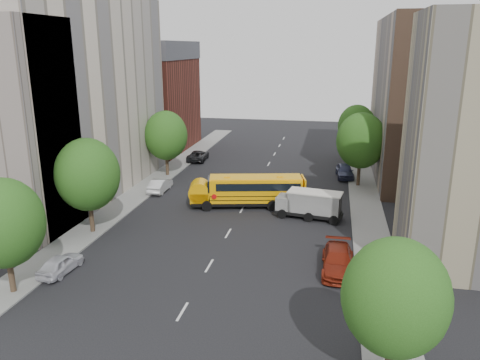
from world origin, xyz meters
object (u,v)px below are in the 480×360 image
(parked_car_3, at_px, (338,261))
(street_tree_2, at_px, (166,135))
(parked_car_4, at_px, (345,171))
(street_tree_1, at_px, (88,175))
(street_tree_5, at_px, (357,126))
(safari_truck, at_px, (310,204))
(parked_car_1, at_px, (160,185))
(school_bus, at_px, (247,189))
(street_tree_4, at_px, (361,141))
(street_tree_0, at_px, (4,223))
(street_tree_3, at_px, (395,298))
(parked_car_0, at_px, (60,264))
(parked_car_2, at_px, (198,155))

(parked_car_3, bearing_deg, street_tree_2, 132.80)
(parked_car_4, bearing_deg, street_tree_1, -138.96)
(street_tree_1, height_order, parked_car_3, street_tree_1)
(parked_car_3, relative_size, parked_car_4, 1.14)
(street_tree_5, xyz_separation_m, safari_truck, (-4.67, -23.01, -3.38))
(parked_car_1, height_order, parked_car_4, parked_car_4)
(parked_car_1, bearing_deg, school_bus, 162.87)
(street_tree_4, bearing_deg, street_tree_0, -128.16)
(street_tree_3, relative_size, parked_car_3, 1.36)
(street_tree_1, relative_size, parked_car_4, 1.71)
(street_tree_0, relative_size, parked_car_4, 1.60)
(parked_car_4, bearing_deg, street_tree_2, -175.78)
(street_tree_4, bearing_deg, street_tree_3, -90.00)
(street_tree_3, height_order, school_bus, street_tree_3)
(parked_car_4, bearing_deg, street_tree_5, 75.87)
(parked_car_0, xyz_separation_m, parked_car_1, (0.00, 18.81, 0.05))
(parked_car_4, bearing_deg, street_tree_4, -72.14)
(street_tree_2, distance_m, street_tree_3, 38.83)
(street_tree_4, bearing_deg, parked_car_2, 158.57)
(street_tree_3, xyz_separation_m, parked_car_4, (-1.40, 35.33, -3.67))
(safari_truck, bearing_deg, parked_car_4, 86.41)
(street_tree_3, distance_m, safari_truck, 21.73)
(street_tree_5, distance_m, parked_car_0, 42.50)
(parked_car_2, relative_size, parked_car_4, 1.07)
(parked_car_0, height_order, parked_car_3, parked_car_3)
(street_tree_4, xyz_separation_m, parked_car_0, (-20.60, -24.95, -4.43))
(street_tree_5, xyz_separation_m, parked_car_4, (-1.40, -8.67, -3.92))
(parked_car_0, height_order, parked_car_4, parked_car_4)
(street_tree_3, distance_m, parked_car_3, 11.81)
(street_tree_0, bearing_deg, street_tree_2, 90.00)
(street_tree_4, distance_m, street_tree_5, 12.01)
(parked_car_1, bearing_deg, street_tree_4, -164.10)
(parked_car_1, distance_m, parked_car_4, 21.41)
(parked_car_0, xyz_separation_m, parked_car_3, (18.40, 3.95, 0.12))
(street_tree_2, xyz_separation_m, parked_car_0, (1.40, -24.95, -4.19))
(parked_car_1, bearing_deg, street_tree_1, 82.58)
(street_tree_1, height_order, parked_car_0, street_tree_1)
(safari_truck, distance_m, parked_car_2, 24.87)
(street_tree_5, bearing_deg, school_bus, -116.96)
(safari_truck, height_order, parked_car_0, safari_truck)
(parked_car_0, bearing_deg, parked_car_1, -86.07)
(safari_truck, xyz_separation_m, parked_car_2, (-15.93, 19.09, -0.63))
(street_tree_3, xyz_separation_m, street_tree_4, (0.00, 32.00, 0.62))
(parked_car_2, bearing_deg, street_tree_0, 84.05)
(street_tree_1, relative_size, parked_car_3, 1.51)
(street_tree_2, bearing_deg, parked_car_3, -46.69)
(street_tree_1, height_order, parked_car_2, street_tree_1)
(street_tree_4, distance_m, parked_car_4, 5.61)
(street_tree_0, distance_m, school_bus, 22.25)
(street_tree_2, xyz_separation_m, parked_car_3, (19.80, -21.00, -4.07))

